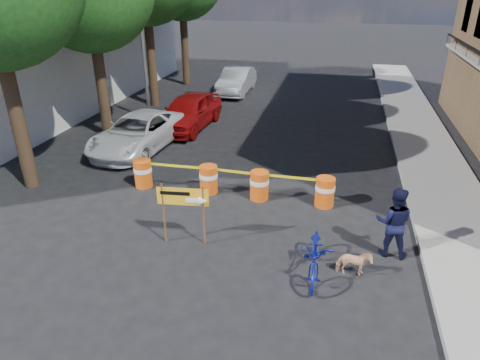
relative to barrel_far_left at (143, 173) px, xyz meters
The scene contains 15 objects.
ground 4.27m from the barrel_far_left, 40.86° to the right, with size 120.00×120.00×0.00m, color black.
sidewalk_east 9.96m from the barrel_far_left, 18.90° to the left, with size 2.40×40.00×0.15m, color gray.
white_building 12.42m from the barrel_far_left, 143.58° to the left, with size 8.00×22.00×6.00m, color silver.
streetlamp 8.24m from the barrel_far_left, 112.05° to the left, with size 1.25×0.18×8.00m.
barrel_far_left is the anchor object (origin of this frame).
barrel_mid_left 2.19m from the barrel_far_left, ahead, with size 0.58×0.58×0.90m.
barrel_mid_right 3.81m from the barrel_far_left, ahead, with size 0.58×0.58×0.90m.
barrel_far_right 5.77m from the barrel_far_left, ahead, with size 0.58×0.58×0.90m.
detour_sign 3.87m from the barrel_far_left, 47.35° to the right, with size 1.28×0.26×1.65m.
pedestrian 7.76m from the barrel_far_left, 15.88° to the right, with size 0.87×0.68×1.79m, color black.
bicycle 6.66m from the barrel_far_left, 30.21° to the right, with size 0.71×1.07×2.04m, color #121D97.
dog 7.32m from the barrel_far_left, 25.80° to the right, with size 0.35×0.76×0.65m, color #E8B585.
suv_white 3.45m from the barrel_far_left, 117.48° to the left, with size 2.26×4.90×1.36m, color silver.
sedan_red 6.05m from the barrel_far_left, 95.05° to the left, with size 1.81×4.50×1.53m, color maroon.
sedan_silver 12.76m from the barrel_far_left, 89.88° to the left, with size 1.52×4.37×1.44m, color silver.
Camera 1 is at (2.67, -8.69, 6.17)m, focal length 32.00 mm.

